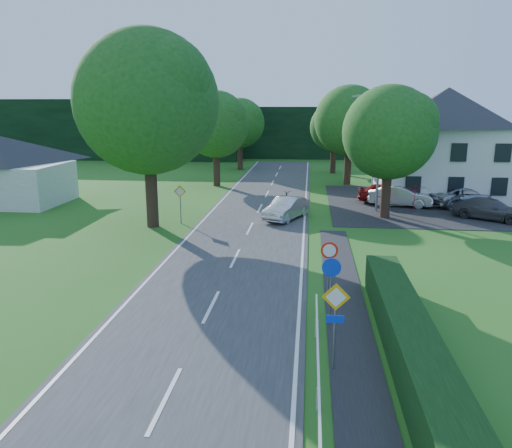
# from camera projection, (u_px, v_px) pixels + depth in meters

# --- Properties ---
(road) EXTENTS (7.00, 80.00, 0.04)m
(road) POSITION_uv_depth(u_px,v_px,m) (241.00, 247.00, 26.19)
(road) COLOR #343537
(road) RESTS_ON ground
(parking_pad) EXTENTS (14.00, 16.00, 0.04)m
(parking_pad) POSITION_uv_depth(u_px,v_px,m) (422.00, 204.00, 37.50)
(parking_pad) COLOR black
(parking_pad) RESTS_ON ground
(line_edge_left) EXTENTS (0.12, 80.00, 0.01)m
(line_edge_left) POSITION_uv_depth(u_px,v_px,m) (180.00, 245.00, 26.52)
(line_edge_left) COLOR white
(line_edge_left) RESTS_ON road
(line_edge_right) EXTENTS (0.12, 80.00, 0.01)m
(line_edge_right) POSITION_uv_depth(u_px,v_px,m) (303.00, 248.00, 25.84)
(line_edge_right) COLOR white
(line_edge_right) RESTS_ON road
(line_centre) EXTENTS (0.12, 80.00, 0.01)m
(line_centre) POSITION_uv_depth(u_px,v_px,m) (241.00, 247.00, 26.18)
(line_centre) COLOR white
(line_centre) RESTS_ON road
(tree_main) EXTENTS (9.40, 9.40, 11.64)m
(tree_main) POSITION_uv_depth(u_px,v_px,m) (149.00, 131.00, 29.32)
(tree_main) COLOR #1A4C16
(tree_main) RESTS_ON ground
(tree_left_far) EXTENTS (7.00, 7.00, 8.58)m
(tree_left_far) POSITION_uv_depth(u_px,v_px,m) (216.00, 139.00, 45.04)
(tree_left_far) COLOR #1A4C16
(tree_left_far) RESTS_ON ground
(tree_right_far) EXTENTS (7.40, 7.40, 9.09)m
(tree_right_far) POSITION_uv_depth(u_px,v_px,m) (349.00, 135.00, 45.66)
(tree_right_far) COLOR #1A4C16
(tree_right_far) RESTS_ON ground
(tree_left_back) EXTENTS (6.60, 6.60, 8.07)m
(tree_left_back) POSITION_uv_depth(u_px,v_px,m) (240.00, 134.00, 56.65)
(tree_left_back) COLOR #1A4C16
(tree_left_back) RESTS_ON ground
(tree_right_back) EXTENTS (6.20, 6.20, 7.56)m
(tree_right_back) POSITION_uv_depth(u_px,v_px,m) (334.00, 138.00, 53.68)
(tree_right_back) COLOR #1A4C16
(tree_right_back) RESTS_ON ground
(tree_right_mid) EXTENTS (7.00, 7.00, 8.58)m
(tree_right_mid) POSITION_uv_depth(u_px,v_px,m) (388.00, 153.00, 32.03)
(tree_right_mid) COLOR #1A4C16
(tree_right_mid) RESTS_ON ground
(treeline_left) EXTENTS (44.00, 6.00, 8.00)m
(treeline_left) POSITION_uv_depth(u_px,v_px,m) (81.00, 129.00, 68.78)
(treeline_left) COLOR black
(treeline_left) RESTS_ON ground
(treeline_right) EXTENTS (30.00, 5.00, 7.00)m
(treeline_right) POSITION_uv_depth(u_px,v_px,m) (343.00, 133.00, 69.00)
(treeline_right) COLOR black
(treeline_right) RESTS_ON ground
(house_white) EXTENTS (10.60, 8.40, 8.60)m
(house_white) POSITION_uv_depth(u_px,v_px,m) (445.00, 142.00, 39.17)
(house_white) COLOR silver
(house_white) RESTS_ON ground
(streetlight) EXTENTS (2.03, 0.18, 8.00)m
(streetlight) POSITION_uv_depth(u_px,v_px,m) (378.00, 147.00, 33.97)
(streetlight) COLOR gray
(streetlight) RESTS_ON ground
(sign_priority_right) EXTENTS (0.78, 0.09, 2.59)m
(sign_priority_right) POSITION_uv_depth(u_px,v_px,m) (335.00, 311.00, 13.70)
(sign_priority_right) COLOR gray
(sign_priority_right) RESTS_ON ground
(sign_roundabout) EXTENTS (0.64, 0.08, 2.37)m
(sign_roundabout) POSITION_uv_depth(u_px,v_px,m) (331.00, 278.00, 16.63)
(sign_roundabout) COLOR gray
(sign_roundabout) RESTS_ON ground
(sign_speed_limit) EXTENTS (0.64, 0.11, 2.37)m
(sign_speed_limit) POSITION_uv_depth(u_px,v_px,m) (329.00, 258.00, 18.54)
(sign_speed_limit) COLOR gray
(sign_speed_limit) RESTS_ON ground
(sign_priority_left) EXTENTS (0.78, 0.09, 2.44)m
(sign_priority_left) POSITION_uv_depth(u_px,v_px,m) (180.00, 197.00, 31.07)
(sign_priority_left) COLOR gray
(sign_priority_left) RESTS_ON ground
(moving_car) EXTENTS (3.06, 4.51, 1.41)m
(moving_car) POSITION_uv_depth(u_px,v_px,m) (287.00, 208.00, 32.39)
(moving_car) COLOR silver
(moving_car) RESTS_ON road
(motorcycle) EXTENTS (0.74, 1.73, 0.89)m
(motorcycle) POSITION_uv_depth(u_px,v_px,m) (287.00, 196.00, 38.32)
(motorcycle) COLOR black
(motorcycle) RESTS_ON road
(parked_car_red) EXTENTS (4.60, 2.29, 1.51)m
(parked_car_red) POSITION_uv_depth(u_px,v_px,m) (388.00, 193.00, 37.59)
(parked_car_red) COLOR maroon
(parked_car_red) RESTS_ON parking_pad
(parked_car_silver_a) EXTENTS (4.81, 2.51, 1.51)m
(parked_car_silver_a) POSITION_uv_depth(u_px,v_px,m) (401.00, 196.00, 36.50)
(parked_car_silver_a) COLOR silver
(parked_car_silver_a) RESTS_ON parking_pad
(parked_car_grey) EXTENTS (4.87, 4.17, 1.34)m
(parked_car_grey) POSITION_uv_depth(u_px,v_px,m) (491.00, 209.00, 32.28)
(parked_car_grey) COLOR #454549
(parked_car_grey) RESTS_ON parking_pad
(parked_car_silver_b) EXTENTS (5.69, 4.26, 1.44)m
(parked_car_silver_b) POSITION_uv_depth(u_px,v_px,m) (463.00, 196.00, 36.54)
(parked_car_silver_b) COLOR #B4B4BB
(parked_car_silver_b) RESTS_ON parking_pad
(parasol) EXTENTS (2.77, 2.79, 1.93)m
(parasol) POSITION_uv_depth(u_px,v_px,m) (415.00, 198.00, 34.45)
(parasol) COLOR #AD0D1D
(parasol) RESTS_ON parking_pad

